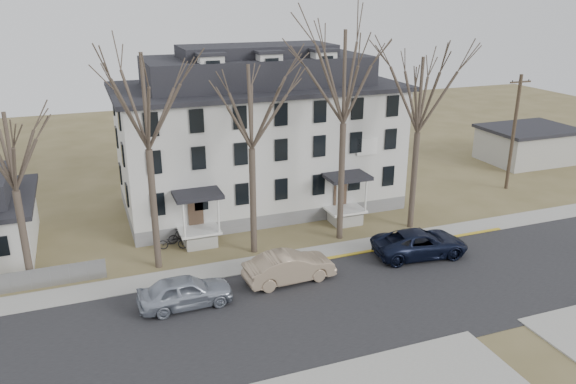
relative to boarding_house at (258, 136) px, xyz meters
name	(u,v)px	position (x,y,z in m)	size (l,w,h in m)	color
ground	(404,314)	(2.00, -17.95, -5.38)	(120.00, 120.00, 0.00)	brown
main_road	(385,296)	(2.00, -15.95, -5.38)	(120.00, 10.00, 0.04)	#27272A
far_sidewalk	(337,251)	(2.00, -9.95, -5.38)	(120.00, 2.00, 0.08)	#A09F97
yellow_curb	(413,245)	(7.00, -10.85, -5.38)	(14.00, 0.25, 0.06)	gold
boarding_house	(258,136)	(0.00, 0.00, 0.00)	(20.80, 12.36, 12.05)	slate
distant_building	(527,144)	(28.00, 2.05, -3.70)	(8.50, 6.50, 3.35)	#A09F97
tree_far_left	(144,95)	(-9.00, -8.15, 4.96)	(8.40, 8.40, 13.72)	#473B31
tree_mid_left	(251,101)	(-3.00, -8.15, 4.22)	(7.80, 7.80, 12.74)	#473B31
tree_center	(345,71)	(3.00, -8.15, 5.71)	(9.00, 9.00, 14.70)	#473B31
tree_mid_right	(421,90)	(8.50, -8.15, 4.22)	(7.80, 7.80, 12.74)	#473B31
tree_bungalow	(8,146)	(-16.00, -8.15, 2.74)	(6.60, 6.60, 10.78)	#473B31
utility_pole_far	(514,131)	(20.50, -3.95, -0.47)	(2.00, 0.28, 9.50)	#3D3023
car_silver	(185,292)	(-8.32, -13.24, -4.54)	(1.98, 4.91, 1.67)	#969FAE
car_tan	(289,268)	(-2.28, -12.59, -4.52)	(1.81, 5.19, 1.71)	tan
car_navy	(420,244)	(6.49, -12.39, -4.56)	(2.73, 5.93, 1.65)	black
bicycle_left	(173,242)	(-7.76, -6.06, -4.89)	(0.66, 1.88, 0.99)	black
bicycle_right	(181,236)	(-7.12, -5.29, -4.87)	(0.48, 1.70, 1.02)	black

